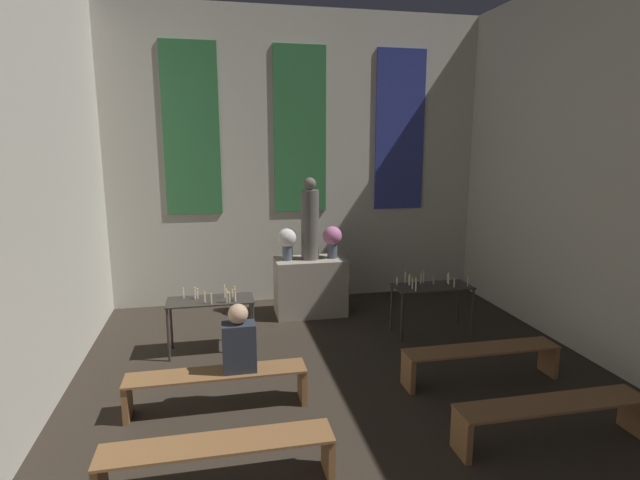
% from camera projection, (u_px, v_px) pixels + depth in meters
% --- Properties ---
extents(wall_back, '(6.90, 0.16, 5.14)m').
position_uv_depth(wall_back, '(300.00, 158.00, 8.96)').
color(wall_back, beige).
rests_on(wall_back, ground_plane).
extents(altar, '(1.17, 0.66, 0.96)m').
position_uv_depth(altar, '(310.00, 286.00, 8.42)').
color(altar, gray).
rests_on(altar, ground_plane).
extents(statue, '(0.29, 0.29, 1.35)m').
position_uv_depth(statue, '(310.00, 222.00, 8.21)').
color(statue, '#5B5651').
rests_on(statue, altar).
extents(flower_vase_left, '(0.32, 0.32, 0.54)m').
position_uv_depth(flower_vase_left, '(287.00, 240.00, 8.19)').
color(flower_vase_left, '#4C5666').
rests_on(flower_vase_left, altar).
extents(flower_vase_right, '(0.32, 0.32, 0.54)m').
position_uv_depth(flower_vase_right, '(332.00, 239.00, 8.34)').
color(flower_vase_right, '#4C5666').
rests_on(flower_vase_right, altar).
extents(candle_rack_left, '(1.17, 0.51, 0.95)m').
position_uv_depth(candle_rack_left, '(211.00, 306.00, 6.85)').
color(candle_rack_left, '#332D28').
rests_on(candle_rack_left, ground_plane).
extents(candle_rack_right, '(1.17, 0.51, 0.95)m').
position_uv_depth(candle_rack_right, '(432.00, 292.00, 7.52)').
color(candle_rack_right, '#332D28').
rests_on(candle_rack_right, ground_plane).
extents(pew_third_left, '(1.93, 0.36, 0.43)m').
position_uv_depth(pew_third_left, '(219.00, 455.00, 4.15)').
color(pew_third_left, brown).
rests_on(pew_third_left, ground_plane).
extents(pew_third_right, '(1.93, 0.36, 0.43)m').
position_uv_depth(pew_third_right, '(552.00, 413.00, 4.78)').
color(pew_third_right, brown).
rests_on(pew_third_right, ground_plane).
extents(pew_back_left, '(1.93, 0.36, 0.43)m').
position_uv_depth(pew_back_left, '(217.00, 382.00, 5.41)').
color(pew_back_left, brown).
rests_on(pew_back_left, ground_plane).
extents(pew_back_right, '(1.93, 0.36, 0.43)m').
position_uv_depth(pew_back_right, '(481.00, 357.00, 6.05)').
color(pew_back_right, brown).
rests_on(pew_back_right, ground_plane).
extents(person_seated, '(0.36, 0.24, 0.75)m').
position_uv_depth(person_seated, '(239.00, 341.00, 5.38)').
color(person_seated, '#282D38').
rests_on(person_seated, pew_back_left).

